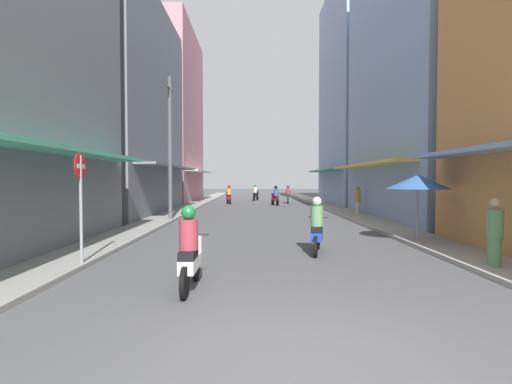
# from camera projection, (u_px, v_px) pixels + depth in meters

# --- Properties ---
(ground_plane) EXTENTS (116.32, 116.32, 0.00)m
(ground_plane) POSITION_uv_depth(u_px,v_px,m) (260.00, 209.00, 26.51)
(ground_plane) COLOR #4C4C4F
(sidewalk_left) EXTENTS (1.57, 60.87, 0.12)m
(sidewalk_left) POSITION_uv_depth(u_px,v_px,m) (186.00, 208.00, 26.48)
(sidewalk_left) COLOR gray
(sidewalk_left) RESTS_ON ground
(sidewalk_right) EXTENTS (1.57, 60.87, 0.12)m
(sidewalk_right) POSITION_uv_depth(u_px,v_px,m) (334.00, 208.00, 26.55)
(sidewalk_right) COLOR #9E9991
(sidewalk_right) RESTS_ON ground
(building_left_mid) EXTENTS (7.05, 12.64, 12.48)m
(building_left_mid) POSITION_uv_depth(u_px,v_px,m) (111.00, 109.00, 22.74)
(building_left_mid) COLOR slate
(building_left_mid) RESTS_ON ground
(building_left_far) EXTENTS (7.05, 11.72, 15.58)m
(building_left_far) POSITION_uv_depth(u_px,v_px,m) (162.00, 117.00, 35.38)
(building_left_far) COLOR #B7727F
(building_left_far) RESTS_ON ground
(building_right_mid) EXTENTS (7.05, 11.79, 14.07)m
(building_right_mid) POSITION_uv_depth(u_px,v_px,m) (435.00, 83.00, 19.84)
(building_right_mid) COLOR #8CA5CC
(building_right_mid) RESTS_ON ground
(building_right_far) EXTENTS (7.05, 11.01, 17.97)m
(building_right_far) POSITION_uv_depth(u_px,v_px,m) (366.00, 96.00, 31.89)
(building_right_far) COLOR #8CA5CC
(building_right_far) RESTS_ON ground
(motorbike_black) EXTENTS (0.69, 1.77, 1.58)m
(motorbike_black) POSITION_uv_depth(u_px,v_px,m) (256.00, 193.00, 37.47)
(motorbike_black) COLOR black
(motorbike_black) RESTS_ON ground
(motorbike_green) EXTENTS (0.55, 1.81, 1.58)m
(motorbike_green) POSITION_uv_depth(u_px,v_px,m) (288.00, 195.00, 33.05)
(motorbike_green) COLOR black
(motorbike_green) RESTS_ON ground
(motorbike_maroon) EXTENTS (0.67, 1.77, 1.58)m
(motorbike_maroon) POSITION_uv_depth(u_px,v_px,m) (275.00, 197.00, 30.38)
(motorbike_maroon) COLOR black
(motorbike_maroon) RESTS_ON ground
(motorbike_white) EXTENTS (0.55, 1.81, 1.58)m
(motorbike_white) POSITION_uv_depth(u_px,v_px,m) (190.00, 252.00, 7.12)
(motorbike_white) COLOR black
(motorbike_white) RESTS_ON ground
(motorbike_blue) EXTENTS (0.64, 1.78, 1.58)m
(motorbike_blue) POSITION_uv_depth(u_px,v_px,m) (317.00, 228.00, 10.65)
(motorbike_blue) COLOR black
(motorbike_blue) RESTS_ON ground
(motorbike_red) EXTENTS (0.64, 1.78, 1.58)m
(motorbike_red) POSITION_uv_depth(u_px,v_px,m) (229.00, 196.00, 32.31)
(motorbike_red) COLOR black
(motorbike_red) RESTS_ON ground
(pedestrian_midway) EXTENTS (0.34, 0.34, 1.64)m
(pedestrian_midway) POSITION_uv_depth(u_px,v_px,m) (358.00, 201.00, 21.77)
(pedestrian_midway) COLOR beige
(pedestrian_midway) RESTS_ON ground
(pedestrian_foreground) EXTENTS (0.34, 0.34, 1.63)m
(pedestrian_foreground) POSITION_uv_depth(u_px,v_px,m) (495.00, 235.00, 8.52)
(pedestrian_foreground) COLOR #598C59
(pedestrian_foreground) RESTS_ON ground
(vendor_umbrella) EXTENTS (1.96, 1.96, 2.20)m
(vendor_umbrella) POSITION_uv_depth(u_px,v_px,m) (418.00, 182.00, 12.25)
(vendor_umbrella) COLOR #99999E
(vendor_umbrella) RESTS_ON ground
(utility_pole) EXTENTS (0.20, 1.20, 7.07)m
(utility_pole) POSITION_uv_depth(u_px,v_px,m) (170.00, 148.00, 18.83)
(utility_pole) COLOR #4C4C4F
(utility_pole) RESTS_ON ground
(street_sign_no_entry) EXTENTS (0.07, 0.60, 2.65)m
(street_sign_no_entry) POSITION_uv_depth(u_px,v_px,m) (81.00, 194.00, 8.86)
(street_sign_no_entry) COLOR gray
(street_sign_no_entry) RESTS_ON ground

